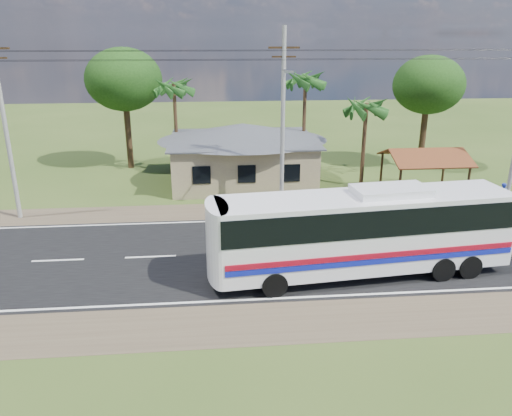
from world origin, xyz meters
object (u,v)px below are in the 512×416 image
(coach_bus, at_px, (365,226))
(person, at_px, (502,195))
(waiting_shed, at_px, (425,157))
(motorcycle, at_px, (233,212))

(coach_bus, bearing_deg, person, 30.02)
(waiting_shed, distance_m, motorcycle, 13.74)
(waiting_shed, bearing_deg, motorcycle, -165.34)
(person, bearing_deg, motorcycle, 14.82)
(coach_bus, xyz_separation_m, person, (11.60, 8.36, -1.55))
(waiting_shed, distance_m, coach_bus, 13.54)
(coach_bus, distance_m, motorcycle, 9.80)
(coach_bus, height_order, motorcycle, coach_bus)
(motorcycle, bearing_deg, waiting_shed, -95.02)
(waiting_shed, xyz_separation_m, person, (4.06, -2.89, -1.90))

